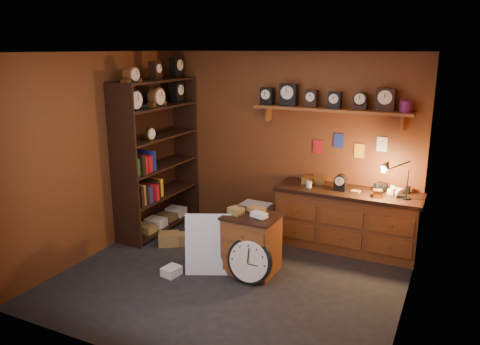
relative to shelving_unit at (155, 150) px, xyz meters
name	(u,v)px	position (x,y,z in m)	size (l,w,h in m)	color
floor	(232,277)	(1.79, -0.98, -1.25)	(4.00, 4.00, 0.00)	black
room_shell	(239,139)	(1.84, -0.87, 0.47)	(4.02, 3.62, 2.71)	brown
shelving_unit	(155,150)	(0.00, 0.00, 0.00)	(0.47, 1.60, 2.58)	black
workbench	(347,216)	(2.84, 0.49, -0.78)	(1.97, 0.66, 1.36)	brown
low_cabinet	(252,241)	(1.94, -0.73, -0.85)	(0.67, 0.57, 0.84)	brown
big_round_clock	(249,261)	(2.04, -1.01, -0.98)	(0.57, 0.18, 0.57)	black
white_panel	(209,272)	(1.48, -1.00, -1.25)	(0.59, 0.03, 0.79)	silver
mini_fridge	(254,219)	(1.46, 0.41, -1.02)	(0.46, 0.48, 0.46)	silver
floor_box_a	(169,239)	(0.53, -0.50, -1.17)	(0.29, 0.24, 0.18)	olive
floor_box_b	(171,271)	(1.09, -1.27, -1.20)	(0.18, 0.22, 0.11)	white
floor_box_c	(180,239)	(0.67, -0.42, -1.17)	(0.22, 0.18, 0.16)	olive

